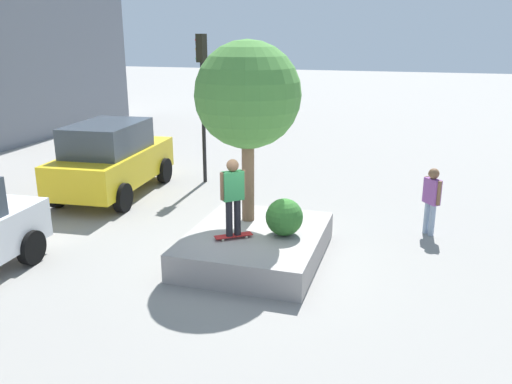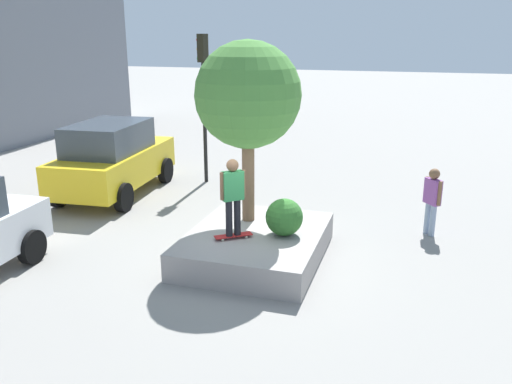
{
  "view_description": "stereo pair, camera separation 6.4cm",
  "coord_description": "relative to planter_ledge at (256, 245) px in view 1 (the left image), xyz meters",
  "views": [
    {
      "loc": [
        -10.26,
        -3.28,
        4.73
      ],
      "look_at": [
        -0.02,
        -0.17,
        1.5
      ],
      "focal_mm": 37.15,
      "sensor_mm": 36.0,
      "label": 1
    },
    {
      "loc": [
        -10.24,
        -3.34,
        4.73
      ],
      "look_at": [
        -0.02,
        -0.17,
        1.5
      ],
      "focal_mm": 37.15,
      "sensor_mm": 36.0,
      "label": 2
    }
  ],
  "objects": [
    {
      "name": "planter_ledge",
      "position": [
        0.0,
        0.0,
        0.0
      ],
      "size": [
        3.5,
        2.79,
        0.6
      ],
      "primitive_type": "cube",
      "color": "gray",
      "rests_on": "ground"
    },
    {
      "name": "traffic_light_corner",
      "position": [
        5.41,
        3.41,
        2.89
      ],
      "size": [
        0.32,
        0.36,
        4.7
      ],
      "color": "black",
      "rests_on": "ground"
    },
    {
      "name": "skateboard",
      "position": [
        -0.5,
        0.34,
        0.36
      ],
      "size": [
        0.64,
        0.77,
        0.07
      ],
      "color": "#A51E1E",
      "rests_on": "planter_ledge"
    },
    {
      "name": "skateboarder",
      "position": [
        -0.5,
        0.34,
        1.31
      ],
      "size": [
        0.43,
        0.45,
        1.63
      ],
      "color": "black",
      "rests_on": "skateboard"
    },
    {
      "name": "plaza_tree",
      "position": [
        0.69,
        0.4,
        3.12
      ],
      "size": [
        2.32,
        2.32,
        4.01
      ],
      "color": "brown",
      "rests_on": "planter_ledge"
    },
    {
      "name": "ground_plane",
      "position": [
        0.02,
        0.17,
        -0.3
      ],
      "size": [
        120.0,
        120.0,
        0.0
      ],
      "primitive_type": "plane",
      "color": "gray"
    },
    {
      "name": "pedestrian_crossing",
      "position": [
        2.58,
        -3.62,
        0.66
      ],
      "size": [
        0.46,
        0.42,
        1.66
      ],
      "color": "#8C9EB7",
      "rests_on": "ground"
    },
    {
      "name": "boxwood_shrub",
      "position": [
        0.01,
        -0.62,
        0.7
      ],
      "size": [
        0.79,
        0.79,
        0.79
      ],
      "primitive_type": "sphere",
      "color": "#2D6628",
      "rests_on": "planter_ledge"
    },
    {
      "name": "taxi_cab",
      "position": [
        3.27,
        5.5,
        0.82
      ],
      "size": [
        4.91,
        2.54,
        2.21
      ],
      "color": "gold",
      "rests_on": "ground"
    }
  ]
}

